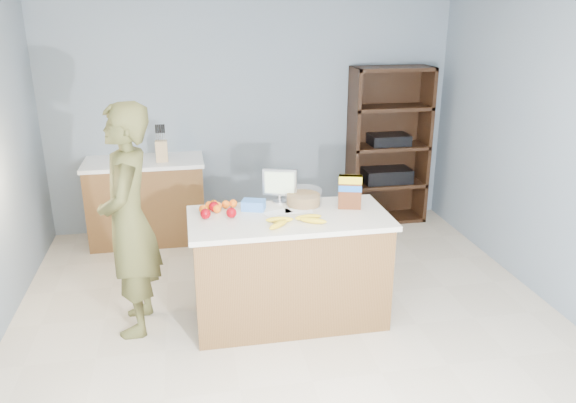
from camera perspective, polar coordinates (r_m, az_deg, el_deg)
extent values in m
cube|color=beige|center=(4.50, 0.85, -13.60)|extent=(4.50, 5.00, 0.02)
cube|color=gray|center=(6.35, -3.65, 8.49)|extent=(4.50, 0.02, 2.50)
cube|color=brown|center=(4.54, 0.12, -7.01)|extent=(1.50, 0.70, 0.86)
cube|color=silver|center=(4.36, 0.12, -1.70)|extent=(1.56, 0.76, 0.04)
cube|color=black|center=(4.72, 0.11, -11.14)|extent=(1.46, 0.66, 0.10)
cube|color=brown|center=(6.25, -14.11, -0.07)|extent=(1.20, 0.60, 0.86)
cube|color=white|center=(6.11, -14.46, 3.91)|extent=(1.24, 0.62, 0.04)
cube|color=black|center=(6.77, 9.63, 5.91)|extent=(0.90, 0.04, 1.80)
cube|color=black|center=(6.47, 6.58, 5.43)|extent=(0.04, 0.40, 1.80)
cube|color=black|center=(6.77, 13.59, 5.64)|extent=(0.04, 0.40, 1.80)
cube|color=black|center=(6.87, 9.73, -1.60)|extent=(0.90, 0.40, 0.04)
cube|color=black|center=(6.73, 9.94, 1.82)|extent=(0.90, 0.40, 0.04)
cube|color=black|center=(6.61, 10.16, 5.55)|extent=(0.90, 0.40, 0.04)
cube|color=black|center=(6.52, 10.40, 9.39)|extent=(0.90, 0.40, 0.04)
cube|color=black|center=(6.46, 10.63, 13.14)|extent=(0.90, 0.40, 0.04)
cube|color=black|center=(6.70, 9.99, 2.64)|extent=(0.55, 0.32, 0.16)
cube|color=black|center=(6.59, 10.20, 6.22)|extent=(0.45, 0.30, 0.12)
imported|color=#4B4923|center=(4.40, -15.86, -1.96)|extent=(0.46, 0.67, 1.80)
cube|color=tan|center=(5.99, -12.71, 5.03)|extent=(0.12, 0.10, 0.22)
cylinder|color=black|center=(5.96, -13.21, 6.44)|extent=(0.02, 0.02, 0.09)
cylinder|color=black|center=(5.96, -13.02, 6.46)|extent=(0.02, 0.02, 0.09)
cylinder|color=black|center=(5.96, -12.82, 6.47)|extent=(0.02, 0.02, 0.09)
cylinder|color=black|center=(5.96, -12.63, 6.48)|extent=(0.02, 0.02, 0.09)
cylinder|color=black|center=(5.95, -12.44, 6.50)|extent=(0.02, 0.02, 0.09)
cube|color=white|center=(4.41, -1.04, -1.13)|extent=(0.24, 0.18, 0.00)
cube|color=white|center=(4.45, 1.10, -0.95)|extent=(0.23, 0.14, 0.00)
ellipsoid|color=yellow|center=(4.21, -0.86, -1.86)|extent=(0.21, 0.07, 0.05)
ellipsoid|color=yellow|center=(4.12, -0.98, -2.36)|extent=(0.19, 0.17, 0.05)
ellipsoid|color=yellow|center=(4.26, 2.08, -1.60)|extent=(0.21, 0.06, 0.05)
ellipsoid|color=yellow|center=(4.20, 2.58, -1.94)|extent=(0.21, 0.14, 0.05)
sphere|color=#8C010A|center=(4.47, -7.52, -0.52)|extent=(0.08, 0.08, 0.08)
sphere|color=#8C010A|center=(4.32, -5.77, -1.15)|extent=(0.08, 0.08, 0.08)
sphere|color=#8C010A|center=(4.32, -8.38, -1.26)|extent=(0.08, 0.08, 0.08)
sphere|color=orange|center=(4.45, -8.64, -0.77)|extent=(0.07, 0.07, 0.07)
sphere|color=orange|center=(4.55, -7.54, -0.26)|extent=(0.07, 0.07, 0.07)
sphere|color=orange|center=(4.44, -7.22, -0.75)|extent=(0.07, 0.07, 0.07)
sphere|color=orange|center=(4.53, -6.33, -0.29)|extent=(0.07, 0.07, 0.07)
sphere|color=orange|center=(4.52, -8.00, -0.39)|extent=(0.07, 0.07, 0.07)
sphere|color=orange|center=(4.50, -7.14, -0.46)|extent=(0.07, 0.07, 0.07)
sphere|color=orange|center=(4.54, -5.59, -0.20)|extent=(0.07, 0.07, 0.07)
cube|color=blue|center=(4.47, -3.52, -0.36)|extent=(0.21, 0.17, 0.08)
cylinder|color=#267219|center=(4.58, 1.57, 0.20)|extent=(0.27, 0.27, 0.09)
cylinder|color=white|center=(4.57, 1.57, 0.44)|extent=(0.30, 0.30, 0.13)
cylinder|color=silver|center=(4.65, -0.84, 0.02)|extent=(0.12, 0.12, 0.01)
cylinder|color=silver|center=(4.64, -0.85, 0.38)|extent=(0.02, 0.02, 0.05)
cube|color=silver|center=(4.60, -0.85, 1.97)|extent=(0.28, 0.12, 0.22)
cube|color=yellow|center=(4.58, -0.89, 1.90)|extent=(0.23, 0.08, 0.18)
cube|color=#592B14|center=(4.49, 6.31, 0.95)|extent=(0.19, 0.11, 0.27)
cube|color=yellow|center=(4.46, 6.36, 2.25)|extent=(0.19, 0.12, 0.06)
cube|color=blue|center=(4.48, 6.33, 1.40)|extent=(0.19, 0.12, 0.05)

